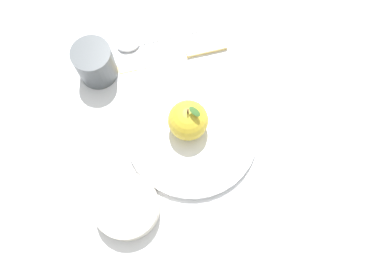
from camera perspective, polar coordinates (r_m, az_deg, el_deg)
ground_plane at (r=0.82m, az=-0.32°, el=1.71°), size 2.40×2.40×0.00m
dinner_plate at (r=0.80m, az=0.00°, el=-0.24°), size 0.26×0.26×0.02m
apple at (r=0.76m, az=-0.39°, el=1.63°), size 0.08×0.08×0.09m
side_bowl at (r=0.76m, az=-9.10°, el=-10.26°), size 0.12×0.12×0.04m
cup at (r=0.85m, az=-13.46°, el=9.47°), size 0.08×0.08×0.08m
knife at (r=0.88m, az=-1.27°, el=10.62°), size 0.23×0.10×0.01m
spoon at (r=0.90m, az=-7.43°, el=12.25°), size 0.18×0.09×0.01m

